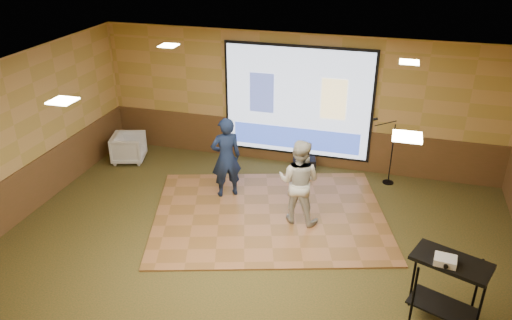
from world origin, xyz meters
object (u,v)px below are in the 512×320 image
(av_table, at_px, (448,278))
(mic_stand, at_px, (388,162))
(dance_floor, at_px, (270,215))
(banquet_chair, at_px, (129,148))
(player_right, at_px, (299,182))
(projector, at_px, (445,260))
(projector_screen, at_px, (297,103))
(duffel_bag, at_px, (304,165))
(player_left, at_px, (226,157))

(av_table, xyz_separation_m, mic_stand, (-0.94, 4.01, -0.26))
(dance_floor, relative_size, banquet_chair, 6.02)
(player_right, relative_size, banquet_chair, 2.24)
(banquet_chair, bearing_deg, projector, -134.23)
(projector, distance_m, mic_stand, 4.24)
(projector_screen, relative_size, av_table, 3.15)
(av_table, xyz_separation_m, duffel_bag, (-2.74, 4.07, -0.60))
(dance_floor, height_order, projector, projector)
(projector_screen, xyz_separation_m, projector, (2.92, -4.49, -0.37))
(projector, height_order, banquet_chair, projector)
(projector_screen, height_order, banquet_chair, projector_screen)
(dance_floor, bearing_deg, av_table, -34.08)
(projector_screen, bearing_deg, mic_stand, -10.44)
(projector, bearing_deg, duffel_bag, 128.91)
(av_table, height_order, mic_stand, mic_stand)
(player_left, height_order, projector, player_left)
(duffel_bag, bearing_deg, player_left, -130.59)
(banquet_chair, bearing_deg, av_table, -133.24)
(av_table, distance_m, duffel_bag, 4.94)
(mic_stand, distance_m, banquet_chair, 5.86)
(dance_floor, distance_m, player_right, 1.00)
(projector_screen, distance_m, projector, 5.37)
(duffel_bag, bearing_deg, projector, -57.64)
(projector_screen, xyz_separation_m, av_table, (3.01, -4.39, -0.72))
(player_left, distance_m, projector, 4.75)
(duffel_bag, bearing_deg, banquet_chair, -171.62)
(mic_stand, height_order, duffel_bag, mic_stand)
(dance_floor, bearing_deg, duffel_bag, 82.12)
(projector_screen, height_order, projector, projector_screen)
(player_right, height_order, duffel_bag, player_right)
(player_right, relative_size, duffel_bag, 3.32)
(projector_screen, relative_size, dance_floor, 0.76)
(duffel_bag, bearing_deg, dance_floor, -97.88)
(banquet_chair, relative_size, duffel_bag, 1.48)
(mic_stand, bearing_deg, player_right, -145.96)
(banquet_chair, distance_m, duffel_bag, 4.08)
(player_left, bearing_deg, projector_screen, -152.49)
(player_left, relative_size, banquet_chair, 2.31)
(projector, bearing_deg, av_table, 51.24)
(player_right, distance_m, duffel_bag, 2.21)
(av_table, bearing_deg, banquet_chair, 152.85)
(projector_screen, distance_m, mic_stand, 2.33)
(player_left, bearing_deg, dance_floor, 120.91)
(player_left, xyz_separation_m, banquet_chair, (-2.73, 0.94, -0.54))
(projector_screen, distance_m, dance_floor, 2.77)
(projector_screen, xyz_separation_m, banquet_chair, (-3.76, -0.92, -1.14))
(player_right, bearing_deg, mic_stand, -119.98)
(projector_screen, xyz_separation_m, dance_floor, (-0.00, -2.35, -1.46))
(projector_screen, height_order, player_right, projector_screen)
(dance_floor, relative_size, player_left, 2.61)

